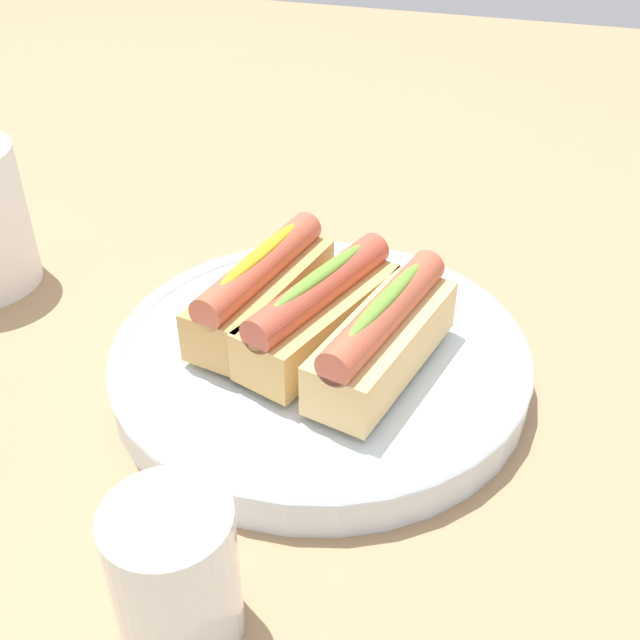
{
  "coord_description": "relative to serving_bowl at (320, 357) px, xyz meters",
  "views": [
    {
      "loc": [
        -0.45,
        -0.13,
        0.38
      ],
      "look_at": [
        -0.01,
        0.02,
        0.05
      ],
      "focal_mm": 42.74,
      "sensor_mm": 36.0,
      "label": 1
    }
  ],
  "objects": [
    {
      "name": "hotdog_back",
      "position": [
        -0.0,
        0.0,
        0.04
      ],
      "size": [
        0.16,
        0.09,
        0.06
      ],
      "color": "tan",
      "rests_on": "serving_bowl"
    },
    {
      "name": "hotdog_front",
      "position": [
        -0.02,
        -0.05,
        0.04
      ],
      "size": [
        0.16,
        0.08,
        0.06
      ],
      "color": "#DBB270",
      "rests_on": "serving_bowl"
    },
    {
      "name": "hotdog_side",
      "position": [
        0.02,
        0.05,
        0.04
      ],
      "size": [
        0.16,
        0.07,
        0.06
      ],
      "color": "tan",
      "rests_on": "serving_bowl"
    },
    {
      "name": "water_glass",
      "position": [
        -0.23,
        0.0,
        0.02
      ],
      "size": [
        0.07,
        0.07,
        0.09
      ],
      "color": "white",
      "rests_on": "ground_plane"
    },
    {
      "name": "serving_bowl",
      "position": [
        0.0,
        0.0,
        0.0
      ],
      "size": [
        0.32,
        0.32,
        0.03
      ],
      "color": "silver",
      "rests_on": "ground_plane"
    },
    {
      "name": "ground_plane",
      "position": [
        0.01,
        -0.02,
        -0.02
      ],
      "size": [
        2.4,
        2.4,
        0.0
      ],
      "primitive_type": "plane",
      "color": "#9E7A56"
    }
  ]
}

